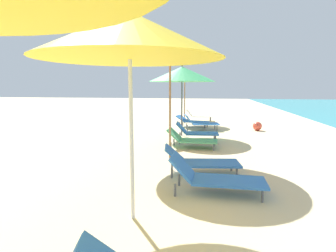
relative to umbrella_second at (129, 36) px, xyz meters
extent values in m
cylinder|color=silver|center=(0.00, 0.00, -1.31)|extent=(0.05, 0.05, 2.06)
cone|color=yellow|center=(0.00, 0.00, 0.00)|extent=(2.30, 2.30, 0.57)
sphere|color=silver|center=(0.00, 0.00, 0.32)|extent=(0.06, 0.06, 0.06)
cube|color=blue|center=(1.30, 1.01, -2.12)|extent=(1.18, 0.59, 0.04)
cube|color=blue|center=(0.54, 1.02, -1.92)|extent=(0.38, 0.58, 0.39)
cylinder|color=#59595E|center=(1.79, 1.24, -2.24)|extent=(0.04, 0.04, 0.20)
cylinder|color=#59595E|center=(1.79, 0.77, -2.24)|extent=(0.04, 0.04, 0.20)
cylinder|color=#59595E|center=(0.46, 1.26, -2.24)|extent=(0.04, 0.04, 0.20)
cylinder|color=#59595E|center=(0.46, 0.79, -2.24)|extent=(0.04, 0.04, 0.20)
cylinder|color=olive|center=(0.02, 3.07, -1.15)|extent=(0.05, 0.05, 2.39)
cone|color=orange|center=(0.02, 3.07, 0.33)|extent=(2.52, 2.52, 0.56)
sphere|color=olive|center=(0.02, 3.07, 0.64)|extent=(0.06, 0.06, 0.06)
cube|color=#4CA572|center=(0.66, 4.24, -2.13)|extent=(1.08, 0.62, 0.04)
cube|color=#4CA572|center=(-0.04, 4.26, -1.96)|extent=(0.38, 0.60, 0.34)
cylinder|color=#59595E|center=(1.10, 4.47, -2.25)|extent=(0.04, 0.04, 0.19)
cylinder|color=#59595E|center=(1.08, 3.98, -2.25)|extent=(0.04, 0.04, 0.19)
cylinder|color=#59595E|center=(-0.09, 4.51, -2.25)|extent=(0.04, 0.04, 0.19)
cylinder|color=#59595E|center=(-0.10, 4.01, -2.25)|extent=(0.04, 0.04, 0.19)
cube|color=blue|center=(1.02, 1.97, -2.11)|extent=(1.17, 0.72, 0.04)
cube|color=blue|center=(0.30, 1.87, -1.94)|extent=(0.46, 0.62, 0.34)
cylinder|color=#59595E|center=(1.44, 2.27, -2.24)|extent=(0.04, 0.04, 0.21)
cylinder|color=#59595E|center=(1.50, 1.80, -2.24)|extent=(0.04, 0.04, 0.21)
cylinder|color=#59595E|center=(0.21, 2.10, -2.24)|extent=(0.04, 0.04, 0.21)
cylinder|color=#59595E|center=(0.28, 1.63, -2.24)|extent=(0.04, 0.04, 0.21)
cylinder|color=#4C4C51|center=(-0.04, 6.15, -1.39)|extent=(0.05, 0.05, 1.91)
cone|color=#3FB266|center=(-0.04, 6.15, -0.17)|extent=(2.33, 2.33, 0.52)
sphere|color=#4C4C51|center=(-0.04, 6.15, 0.12)|extent=(0.06, 0.06, 0.06)
cube|color=blue|center=(0.78, 7.47, -2.08)|extent=(1.13, 0.76, 0.04)
cube|color=blue|center=(0.11, 7.37, -1.89)|extent=(0.41, 0.65, 0.37)
cylinder|color=#59595E|center=(1.16, 7.78, -2.22)|extent=(0.04, 0.04, 0.24)
cylinder|color=#59595E|center=(1.24, 7.28, -2.22)|extent=(0.04, 0.04, 0.24)
cylinder|color=#59595E|center=(0.01, 7.61, -2.22)|extent=(0.04, 0.04, 0.24)
cylinder|color=#59595E|center=(0.08, 7.11, -2.22)|extent=(0.04, 0.04, 0.24)
cube|color=blue|center=(0.73, 4.99, -2.05)|extent=(1.03, 0.64, 0.04)
cube|color=blue|center=(0.09, 4.95, -1.87)|extent=(0.36, 0.60, 0.34)
cylinder|color=#59595E|center=(1.11, 5.26, -2.21)|extent=(0.04, 0.04, 0.28)
cylinder|color=#59595E|center=(1.14, 4.78, -2.21)|extent=(0.04, 0.04, 0.28)
cylinder|color=#59595E|center=(0.02, 5.18, -2.21)|extent=(0.04, 0.04, 0.28)
cylinder|color=#59595E|center=(0.05, 4.71, -2.21)|extent=(0.04, 0.04, 0.28)
cylinder|color=olive|center=(-0.27, 9.48, -1.31)|extent=(0.05, 0.05, 2.07)
cone|color=yellow|center=(-0.27, 9.48, -0.08)|extent=(1.84, 1.84, 0.40)
sphere|color=olive|center=(-0.27, 9.48, 0.15)|extent=(0.06, 0.06, 0.06)
cube|color=white|center=(0.54, 10.46, -2.10)|extent=(1.08, 0.66, 0.04)
cube|color=white|center=(-0.13, 10.41, -1.91)|extent=(0.37, 0.61, 0.36)
cylinder|color=#59595E|center=(0.94, 10.73, -2.23)|extent=(0.04, 0.04, 0.23)
cylinder|color=#59595E|center=(0.98, 10.24, -2.23)|extent=(0.04, 0.04, 0.23)
cylinder|color=#59595E|center=(-0.21, 10.65, -2.23)|extent=(0.04, 0.04, 0.23)
cylinder|color=#59595E|center=(-0.17, 10.16, -2.23)|extent=(0.04, 0.04, 0.23)
cube|color=blue|center=(0.39, 8.26, -2.11)|extent=(1.11, 0.77, 0.04)
cube|color=blue|center=(-0.29, 8.40, -1.98)|extent=(0.50, 0.64, 0.26)
cylinder|color=#59595E|center=(0.84, 8.41, -2.24)|extent=(0.04, 0.04, 0.22)
cylinder|color=#59595E|center=(0.74, 7.95, -2.24)|extent=(0.04, 0.04, 0.22)
cylinder|color=#59595E|center=(-0.26, 8.64, -2.24)|extent=(0.04, 0.04, 0.22)
cylinder|color=#59595E|center=(-0.35, 8.17, -2.24)|extent=(0.04, 0.04, 0.22)
sphere|color=#E54C38|center=(2.83, 7.73, -2.17)|extent=(0.36, 0.36, 0.36)
camera|label=1|loc=(1.00, -3.21, -0.61)|focal=28.39mm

